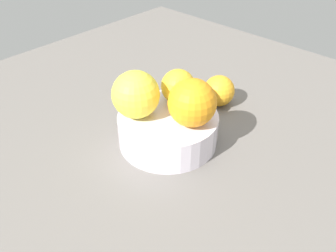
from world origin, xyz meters
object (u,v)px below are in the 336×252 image
(orange_in_bowl_1, at_px, (178,86))
(orange_in_bowl_2, at_px, (136,95))
(orange_in_bowl_0, at_px, (192,103))
(orange_loose_0, at_px, (219,91))
(fruit_bowl, at_px, (168,129))

(orange_in_bowl_1, xyz_separation_m, orange_in_bowl_2, (-0.02, -0.08, 0.01))
(orange_in_bowl_0, relative_size, orange_loose_0, 1.26)
(orange_in_bowl_2, bearing_deg, fruit_bowl, 40.97)
(fruit_bowl, bearing_deg, orange_in_bowl_2, -139.03)
(orange_in_bowl_2, bearing_deg, orange_in_bowl_1, 74.50)
(orange_in_bowl_0, relative_size, orange_in_bowl_2, 0.98)
(orange_in_bowl_0, distance_m, orange_in_bowl_2, 0.10)
(fruit_bowl, relative_size, orange_in_bowl_2, 2.16)
(orange_in_bowl_1, height_order, orange_loose_0, orange_in_bowl_1)
(orange_in_bowl_0, height_order, orange_in_bowl_2, orange_in_bowl_2)
(orange_in_bowl_2, distance_m, orange_loose_0, 0.21)
(orange_in_bowl_1, distance_m, orange_loose_0, 0.13)
(orange_in_bowl_0, xyz_separation_m, orange_loose_0, (-0.05, 0.16, -0.07))
(fruit_bowl, xyz_separation_m, orange_in_bowl_0, (0.04, 0.01, 0.07))
(orange_in_bowl_0, distance_m, orange_in_bowl_1, 0.07)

